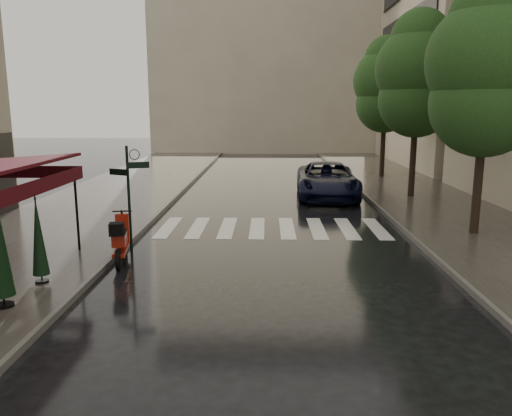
{
  "coord_description": "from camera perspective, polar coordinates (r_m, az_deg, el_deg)",
  "views": [
    {
      "loc": [
        2.79,
        -11.09,
        4.13
      ],
      "look_at": [
        2.48,
        2.59,
        1.4
      ],
      "focal_mm": 35.0,
      "sensor_mm": 36.0,
      "label": 1
    }
  ],
  "objects": [
    {
      "name": "tree_near",
      "position": [
        17.51,
        24.98,
        14.17
      ],
      "size": [
        3.8,
        3.8,
        7.99
      ],
      "color": "black",
      "rests_on": "sidewalk_far"
    },
    {
      "name": "ground",
      "position": [
        12.16,
        -12.21,
        -8.84
      ],
      "size": [
        120.0,
        120.0,
        0.0
      ],
      "primitive_type": "plane",
      "color": "black",
      "rests_on": "ground"
    },
    {
      "name": "crosswalk",
      "position": [
        17.58,
        1.85,
        -2.28
      ],
      "size": [
        7.85,
        3.2,
        0.01
      ],
      "color": "silver",
      "rests_on": "ground"
    },
    {
      "name": "tree_far",
      "position": [
        30.9,
        14.61,
        13.41
      ],
      "size": [
        3.8,
        3.8,
        8.16
      ],
      "color": "black",
      "rests_on": "sidewalk_far"
    },
    {
      "name": "parasol_back",
      "position": [
        12.59,
        -23.62,
        -3.05
      ],
      "size": [
        0.38,
        0.38,
        2.04
      ],
      "color": "black",
      "rests_on": "sidewalk_near"
    },
    {
      "name": "tree_mid",
      "position": [
        24.08,
        18.03,
        14.24
      ],
      "size": [
        3.8,
        3.8,
        8.34
      ],
      "color": "black",
      "rests_on": "sidewalk_far"
    },
    {
      "name": "curb_far",
      "position": [
        23.9,
        12.51,
        1.26
      ],
      "size": [
        0.12,
        60.0,
        0.16
      ],
      "primitive_type": "cube",
      "color": "#595651",
      "rests_on": "ground"
    },
    {
      "name": "haussmann_far",
      "position": [
        39.87,
        22.53,
        17.86
      ],
      "size": [
        8.0,
        16.0,
        18.5
      ],
      "primitive_type": "cube",
      "color": "tan",
      "rests_on": "ground"
    },
    {
      "name": "curb_near",
      "position": [
        23.82,
        -8.99,
        1.36
      ],
      "size": [
        0.12,
        60.0,
        0.16
      ],
      "primitive_type": "cube",
      "color": "#595651",
      "rests_on": "ground"
    },
    {
      "name": "backdrop_building",
      "position": [
        49.43,
        1.6,
        18.12
      ],
      "size": [
        22.0,
        6.0,
        20.0
      ],
      "primitive_type": "cube",
      "color": "tan",
      "rests_on": "ground"
    },
    {
      "name": "parked_car",
      "position": [
        23.76,
        8.12,
        3.19
      ],
      "size": [
        2.99,
        6.05,
        1.65
      ],
      "primitive_type": "imported",
      "rotation": [
        0.0,
        0.0,
        -0.04
      ],
      "color": "black",
      "rests_on": "ground"
    },
    {
      "name": "sidewalk_far",
      "position": [
        24.6,
        18.92,
        1.16
      ],
      "size": [
        5.5,
        60.0,
        0.12
      ],
      "primitive_type": "cube",
      "color": "#38332D",
      "rests_on": "ground"
    },
    {
      "name": "scooter",
      "position": [
        14.03,
        -15.24,
        -3.66
      ],
      "size": [
        0.71,
        1.97,
        1.3
      ],
      "rotation": [
        0.0,
        0.0,
        0.17
      ],
      "color": "black",
      "rests_on": "ground"
    },
    {
      "name": "signpost",
      "position": [
        14.82,
        -14.34,
        2.02
      ],
      "size": [
        1.17,
        0.29,
        3.1
      ],
      "color": "black",
      "rests_on": "ground"
    },
    {
      "name": "sidewalk_near",
      "position": [
        24.55,
        -16.01,
        1.31
      ],
      "size": [
        6.0,
        60.0,
        0.12
      ],
      "primitive_type": "cube",
      "color": "#38332D",
      "rests_on": "ground"
    }
  ]
}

